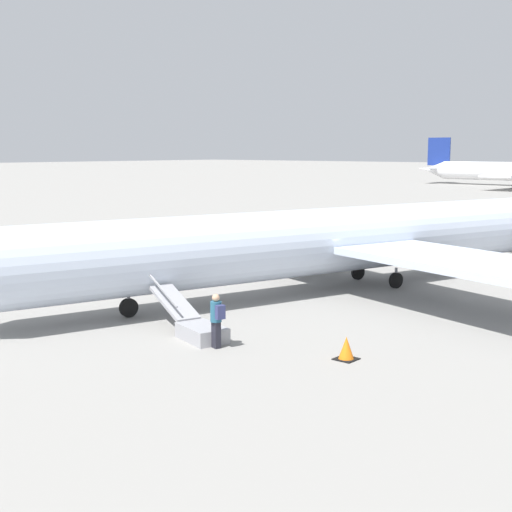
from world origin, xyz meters
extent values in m
plane|color=gray|center=(0.00, 0.00, 0.00)|extent=(600.00, 600.00, 0.00)
cylinder|color=silver|center=(0.00, 0.00, 2.23)|extent=(28.73, 10.89, 2.88)
cube|color=silver|center=(0.71, 7.65, 2.02)|extent=(7.84, 13.02, 0.29)
cube|color=silver|center=(-3.50, -6.84, 2.02)|extent=(7.84, 13.02, 0.29)
cylinder|color=gray|center=(-12.53, 1.53, 2.45)|extent=(3.68, 2.21, 1.30)
cylinder|color=black|center=(9.08, -2.64, 0.36)|extent=(0.73, 0.37, 0.71)
cylinder|color=gray|center=(9.08, -2.64, 0.83)|extent=(0.13, 0.13, 0.22)
cylinder|color=black|center=(-2.43, 2.06, 0.36)|extent=(0.73, 0.37, 0.71)
cylinder|color=gray|center=(-2.43, 2.06, 0.83)|extent=(0.13, 0.13, 0.22)
cylinder|color=black|center=(-3.15, -0.43, 0.36)|extent=(0.73, 0.37, 0.71)
cylinder|color=gray|center=(-3.15, -0.43, 0.83)|extent=(0.13, 0.13, 0.22)
cone|color=white|center=(-97.53, -44.64, 2.49)|extent=(3.28, 4.27, 3.15)
cube|color=navy|center=(-97.50, -43.81, 5.86)|extent=(0.40, 4.50, 5.14)
cube|color=white|center=(-97.52, -44.26, 2.81)|extent=(9.05, 2.22, 0.16)
cube|color=#99999E|center=(9.60, 1.78, 0.25)|extent=(1.56, 2.04, 0.50)
cube|color=#99999E|center=(9.05, -0.14, 0.90)|extent=(1.49, 2.40, 0.91)
cube|color=#99999E|center=(9.48, -0.26, 1.40)|extent=(0.68, 2.15, 0.85)
cube|color=#23232D|center=(9.95, 2.76, 0.42)|extent=(0.27, 0.32, 0.85)
cylinder|color=#265972|center=(9.95, 2.76, 1.18)|extent=(0.36, 0.36, 0.65)
sphere|color=tan|center=(9.95, 2.76, 1.62)|extent=(0.24, 0.24, 0.24)
cube|color=navy|center=(10.03, 3.02, 1.21)|extent=(0.32, 0.25, 0.44)
cube|color=black|center=(8.31, 6.57, 0.01)|extent=(0.63, 0.63, 0.03)
cone|color=orange|center=(8.31, 6.57, 0.35)|extent=(0.49, 0.49, 0.70)
camera|label=1|loc=(25.61, 18.01, 6.20)|focal=50.00mm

